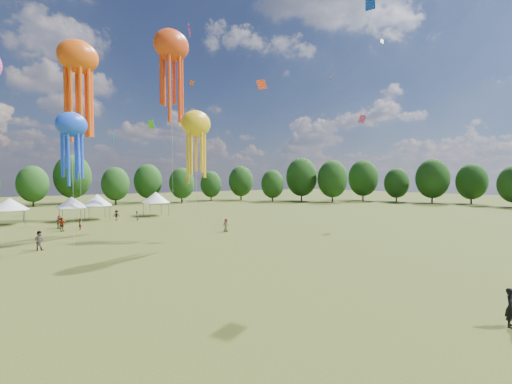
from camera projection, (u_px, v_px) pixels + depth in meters
ground at (425, 368)px, 12.77m from camera, size 300.00×300.00×0.00m
observer_main at (511, 308)px, 16.26m from camera, size 0.76×0.58×1.86m
spectator_near at (39, 241)px, 33.47m from camera, size 1.18×1.12×1.92m
spectators_far at (103, 221)px, 49.88m from camera, size 18.28×21.85×1.81m
festival_tents at (62, 202)px, 54.39m from camera, size 36.00×12.21×4.47m
show_kites at (102, 73)px, 42.66m from camera, size 38.70×22.93×31.34m
small_kites at (119, 10)px, 46.11m from camera, size 75.79×59.99×44.91m
treeline at (56, 181)px, 59.60m from camera, size 201.57×95.24×13.43m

